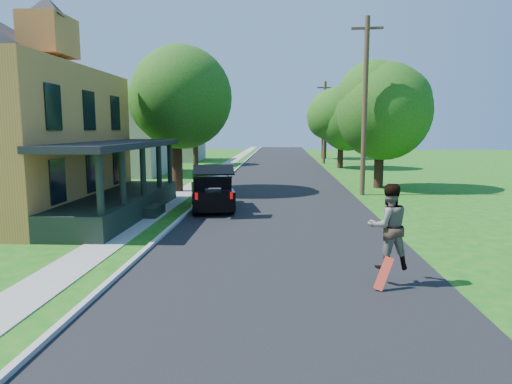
# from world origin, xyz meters

# --- Properties ---
(ground) EXTENTS (140.00, 140.00, 0.00)m
(ground) POSITION_xyz_m (0.00, 0.00, 0.00)
(ground) COLOR #135A12
(ground) RESTS_ON ground
(street) EXTENTS (8.00, 120.00, 0.02)m
(street) POSITION_xyz_m (0.00, 20.00, 0.00)
(street) COLOR black
(street) RESTS_ON ground
(curb) EXTENTS (0.15, 120.00, 0.12)m
(curb) POSITION_xyz_m (-4.05, 20.00, 0.00)
(curb) COLOR #A9A9A4
(curb) RESTS_ON ground
(sidewalk) EXTENTS (1.30, 120.00, 0.03)m
(sidewalk) POSITION_xyz_m (-5.60, 20.00, 0.00)
(sidewalk) COLOR gray
(sidewalk) RESTS_ON ground
(front_walk) EXTENTS (6.50, 1.20, 0.03)m
(front_walk) POSITION_xyz_m (-9.50, 6.00, 0.00)
(front_walk) COLOR gray
(front_walk) RESTS_ON ground
(neighbor_house_mid) EXTENTS (12.78, 12.78, 8.30)m
(neighbor_house_mid) POSITION_xyz_m (-13.50, 24.00, 4.19)
(neighbor_house_mid) COLOR #A19A8F
(neighbor_house_mid) RESTS_ON ground
(neighbor_house_far) EXTENTS (12.78, 12.78, 8.30)m
(neighbor_house_far) POSITION_xyz_m (-13.50, 40.00, 4.19)
(neighbor_house_far) COLOR #A19A8F
(neighbor_house_far) RESTS_ON ground
(black_suv) EXTENTS (2.63, 4.91, 2.17)m
(black_suv) POSITION_xyz_m (-3.20, 7.77, 0.83)
(black_suv) COLOR black
(black_suv) RESTS_ON ground
(skateboarder) EXTENTS (1.10, 0.93, 2.02)m
(skateboarder) POSITION_xyz_m (2.50, -2.12, 1.39)
(skateboarder) COLOR black
(skateboarder) RESTS_ON ground
(skateboard) EXTENTS (0.50, 0.36, 0.75)m
(skateboard) POSITION_xyz_m (2.32, -2.60, 0.38)
(skateboard) COLOR red
(skateboard) RESTS_ON ground
(tree_left_mid) EXTENTS (7.17, 6.93, 9.70)m
(tree_left_mid) POSITION_xyz_m (-6.15, 13.64, 6.29)
(tree_left_mid) COLOR black
(tree_left_mid) RESTS_ON ground
(tree_left_far) EXTENTS (6.26, 5.98, 7.34)m
(tree_left_far) POSITION_xyz_m (-8.78, 33.32, 4.80)
(tree_left_far) COLOR black
(tree_left_far) RESTS_ON ground
(tree_right_near) EXTENTS (7.35, 7.07, 8.44)m
(tree_right_near) POSITION_xyz_m (6.00, 16.02, 5.42)
(tree_right_near) COLOR black
(tree_right_near) RESTS_ON ground
(tree_right_mid) EXTENTS (5.53, 5.38, 8.03)m
(tree_right_mid) POSITION_xyz_m (5.46, 30.41, 5.13)
(tree_right_mid) COLOR black
(tree_right_mid) RESTS_ON ground
(tree_right_far) EXTENTS (6.53, 6.82, 8.40)m
(tree_right_far) POSITION_xyz_m (5.23, 44.43, 5.55)
(tree_right_far) COLOR black
(tree_right_far) RESTS_ON ground
(utility_pole_near) EXTENTS (1.69, 0.29, 9.59)m
(utility_pole_near) POSITION_xyz_m (4.50, 12.75, 4.95)
(utility_pole_near) COLOR #4B3622
(utility_pole_near) RESTS_ON ground
(utility_pole_far) EXTENTS (1.72, 0.44, 8.57)m
(utility_pole_far) POSITION_xyz_m (4.50, 36.17, 4.43)
(utility_pole_far) COLOR #4B3622
(utility_pole_far) RESTS_ON ground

